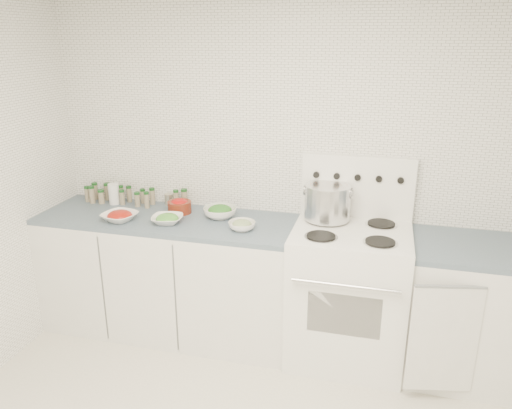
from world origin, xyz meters
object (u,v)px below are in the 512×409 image
(stove, at_px, (348,290))
(stock_pot, at_px, (328,200))
(bowl_snowpea, at_px, (167,219))
(bowl_tomato, at_px, (120,216))

(stove, distance_m, stock_pot, 0.62)
(stove, distance_m, bowl_snowpea, 1.33)
(bowl_tomato, bearing_deg, bowl_snowpea, 6.63)
(stock_pot, distance_m, bowl_tomato, 1.44)
(stove, bearing_deg, bowl_snowpea, -175.27)
(bowl_tomato, bearing_deg, stock_pot, 11.56)
(bowl_tomato, xyz_separation_m, bowl_snowpea, (0.34, 0.04, -0.00))
(bowl_snowpea, bearing_deg, stove, 4.73)
(stove, xyz_separation_m, stock_pot, (-0.18, 0.14, 0.58))
(stove, relative_size, stock_pot, 4.12)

